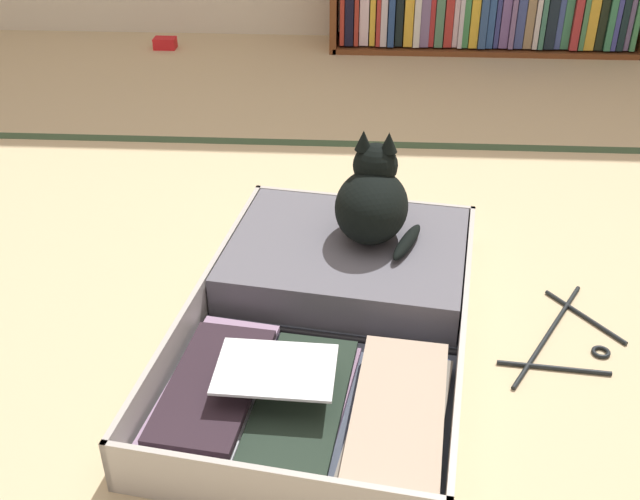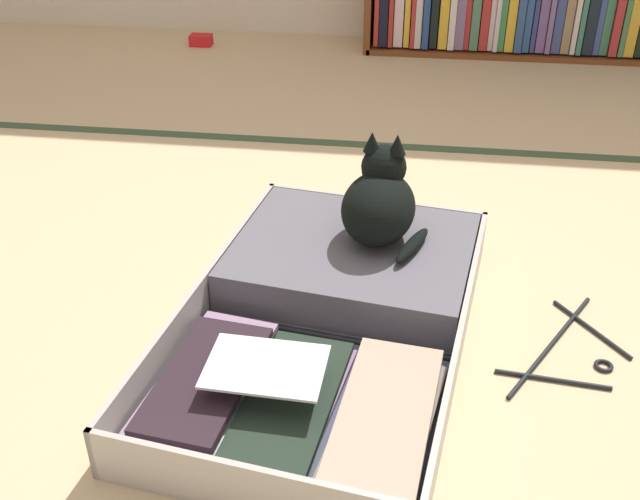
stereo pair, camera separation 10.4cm
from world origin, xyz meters
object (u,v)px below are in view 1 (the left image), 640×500
object	(u,v)px
small_red_pouch	(165,43)
black_cat	(373,200)
clothes_hanger	(565,340)
open_suitcase	(336,303)

from	to	relation	value
small_red_pouch	black_cat	bearing A→B (deg)	-62.49
clothes_hanger	small_red_pouch	size ratio (longest dim) A/B	3.81
small_red_pouch	open_suitcase	bearing A→B (deg)	-66.73
clothes_hanger	small_red_pouch	distance (m)	2.50
open_suitcase	small_red_pouch	xyz separation A→B (m)	(-0.87, 2.03, -0.02)
black_cat	clothes_hanger	distance (m)	0.54
open_suitcase	clothes_hanger	size ratio (longest dim) A/B	2.77
open_suitcase	small_red_pouch	world-z (taller)	open_suitcase
open_suitcase	clothes_hanger	bearing A→B (deg)	-5.42
black_cat	small_red_pouch	size ratio (longest dim) A/B	2.62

